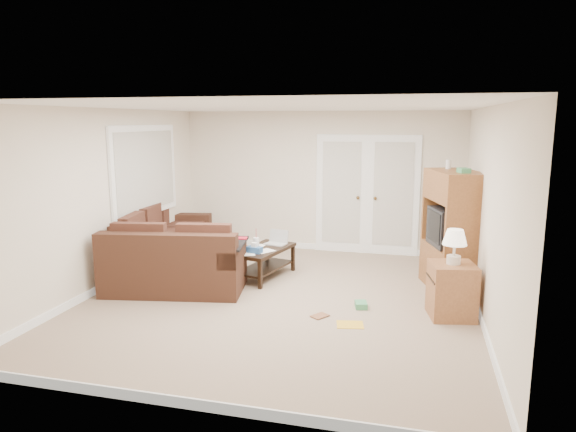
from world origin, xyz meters
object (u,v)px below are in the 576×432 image
(side_cabinet, at_px, (452,286))
(tv_armoire, at_px, (452,231))
(coffee_table, at_px, (265,261))
(sectional_sofa, at_px, (170,253))

(side_cabinet, bearing_deg, tv_armoire, 76.67)
(tv_armoire, height_order, side_cabinet, tv_armoire)
(coffee_table, bearing_deg, tv_armoire, 15.12)
(sectional_sofa, xyz_separation_m, coffee_table, (1.41, 0.29, -0.10))
(tv_armoire, distance_m, side_cabinet, 1.17)
(tv_armoire, relative_size, side_cabinet, 1.66)
(side_cabinet, bearing_deg, sectional_sofa, 159.07)
(sectional_sofa, xyz_separation_m, tv_armoire, (4.09, 0.38, 0.49))
(tv_armoire, xyz_separation_m, side_cabinet, (-0.04, -1.08, -0.45))
(side_cabinet, bearing_deg, coffee_table, 148.24)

